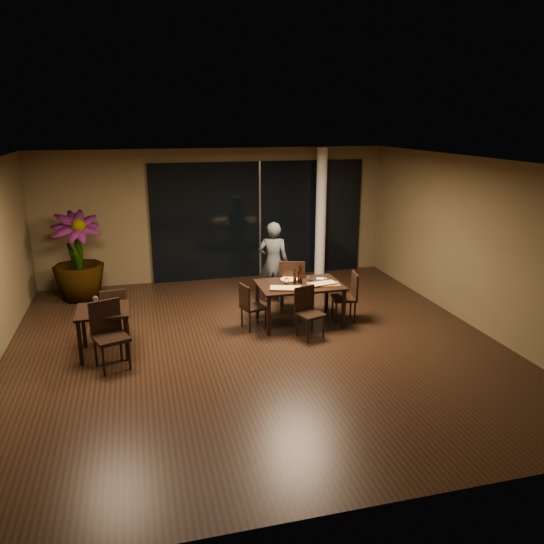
{
  "coord_description": "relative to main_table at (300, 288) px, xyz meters",
  "views": [
    {
      "loc": [
        -1.78,
        -7.93,
        3.64
      ],
      "look_at": [
        0.45,
        0.67,
        1.05
      ],
      "focal_mm": 35.0,
      "sensor_mm": 36.0,
      "label": 1
    }
  ],
  "objects": [
    {
      "name": "column",
      "position": [
        1.4,
        2.85,
        0.82
      ],
      "size": [
        0.24,
        0.24,
        3.0
      ],
      "primitive_type": "cylinder",
      "color": "white",
      "rests_on": "ground"
    },
    {
      "name": "chair_side_near",
      "position": [
        -3.3,
        -0.98,
        -0.11
      ],
      "size": [
        0.6,
        0.6,
        1.02
      ],
      "rotation": [
        0.0,
        0.0,
        0.34
      ],
      "color": "black",
      "rests_on": "ground"
    },
    {
      "name": "wine_glass_b",
      "position": [
        -3.25,
        -0.55,
        0.16
      ],
      "size": [
        0.07,
        0.07,
        0.17
      ],
      "primitive_type": null,
      "color": "white",
      "rests_on": "side_table"
    },
    {
      "name": "napkin_near",
      "position": [
        0.59,
        -0.07,
        0.08
      ],
      "size": [
        0.2,
        0.15,
        0.01
      ],
      "primitive_type": "cube",
      "rotation": [
        0.0,
        0.0,
        -0.33
      ],
      "color": "white",
      "rests_on": "main_table"
    },
    {
      "name": "chair_main_right",
      "position": [
        0.91,
        -0.11,
        -0.16
      ],
      "size": [
        0.49,
        0.49,
        0.92
      ],
      "rotation": [
        0.0,
        0.0,
        -1.75
      ],
      "color": "black",
      "rests_on": "ground"
    },
    {
      "name": "wine_glass_a",
      "position": [
        -3.5,
        -0.39,
        0.17
      ],
      "size": [
        0.08,
        0.08,
        0.19
      ],
      "primitive_type": null,
      "color": "white",
      "rests_on": "side_table"
    },
    {
      "name": "tumbler_left",
      "position": [
        -0.23,
        0.06,
        0.12
      ],
      "size": [
        0.08,
        0.08,
        0.1
      ],
      "primitive_type": "cylinder",
      "color": "white",
      "rests_on": "main_table"
    },
    {
      "name": "potted_plant",
      "position": [
        -4.01,
        2.42,
        0.24
      ],
      "size": [
        1.23,
        1.23,
        1.82
      ],
      "primitive_type": "imported",
      "rotation": [
        0.0,
        0.0,
        0.27
      ],
      "color": "#27531B",
      "rests_on": "ground"
    },
    {
      "name": "bottle_a",
      "position": [
        -0.08,
        0.04,
        0.21
      ],
      "size": [
        0.06,
        0.06,
        0.27
      ],
      "primitive_type": null,
      "color": "black",
      "rests_on": "main_table"
    },
    {
      "name": "chair_main_left",
      "position": [
        -0.94,
        -0.07,
        -0.21
      ],
      "size": [
        0.47,
        0.47,
        0.84
      ],
      "rotation": [
        0.0,
        0.0,
        1.82
      ],
      "color": "black",
      "rests_on": "ground"
    },
    {
      "name": "chair_side_far",
      "position": [
        -3.27,
        0.07,
        -0.17
      ],
      "size": [
        0.47,
        0.47,
        0.91
      ],
      "rotation": [
        0.0,
        0.0,
        3.25
      ],
      "color": "black",
      "rests_on": "ground"
    },
    {
      "name": "window_panel",
      "position": [
        0.0,
        3.16,
        0.67
      ],
      "size": [
        5.0,
        0.06,
        2.7
      ],
      "primitive_type": "cube",
      "color": "black",
      "rests_on": "ground"
    },
    {
      "name": "round_pizza",
      "position": [
        -0.12,
        0.28,
        0.08
      ],
      "size": [
        0.32,
        0.32,
        0.01
      ],
      "primitive_type": "cylinder",
      "color": "#BD3715",
      "rests_on": "main_table"
    },
    {
      "name": "chair_main_far",
      "position": [
        0.02,
        0.54,
        -0.08
      ],
      "size": [
        0.63,
        0.63,
        1.06
      ],
      "rotation": [
        0.0,
        0.0,
        2.8
      ],
      "color": "black",
      "rests_on": "ground"
    },
    {
      "name": "wall_right",
      "position": [
        3.05,
        -0.8,
        0.82
      ],
      "size": [
        0.1,
        8.0,
        3.0
      ],
      "primitive_type": "cube",
      "color": "brown",
      "rests_on": "ground"
    },
    {
      "name": "pizza_board_left",
      "position": [
        -0.34,
        -0.26,
        0.08
      ],
      "size": [
        0.6,
        0.43,
        0.01
      ],
      "primitive_type": "cube",
      "rotation": [
        0.0,
        0.0,
        -0.32
      ],
      "color": "#432915",
      "rests_on": "main_table"
    },
    {
      "name": "wall_back",
      "position": [
        -1.0,
        3.25,
        0.82
      ],
      "size": [
        8.0,
        0.1,
        3.0
      ],
      "primitive_type": "cube",
      "color": "brown",
      "rests_on": "ground"
    },
    {
      "name": "napkin_far",
      "position": [
        0.48,
        0.17,
        0.08
      ],
      "size": [
        0.2,
        0.14,
        0.01
      ],
      "primitive_type": "cube",
      "rotation": [
        0.0,
        0.0,
        -0.24
      ],
      "color": "silver",
      "rests_on": "main_table"
    },
    {
      "name": "main_table",
      "position": [
        0.0,
        0.0,
        0.0
      ],
      "size": [
        1.5,
        1.0,
        0.75
      ],
      "color": "black",
      "rests_on": "ground"
    },
    {
      "name": "ground",
      "position": [
        -1.0,
        -0.8,
        -0.68
      ],
      "size": [
        8.0,
        8.0,
        0.0
      ],
      "primitive_type": "plane",
      "color": "black",
      "rests_on": "ground"
    },
    {
      "name": "tumbler_right",
      "position": [
        0.24,
        0.13,
        0.12
      ],
      "size": [
        0.08,
        0.08,
        0.1
      ],
      "primitive_type": "cylinder",
      "color": "white",
      "rests_on": "main_table"
    },
    {
      "name": "bottle_c",
      "position": [
        0.02,
        0.08,
        0.24
      ],
      "size": [
        0.07,
        0.07,
        0.33
      ],
      "primitive_type": null,
      "color": "black",
      "rests_on": "main_table"
    },
    {
      "name": "oblong_pizza_left",
      "position": [
        -0.34,
        -0.26,
        0.1
      ],
      "size": [
        0.56,
        0.38,
        0.02
      ],
      "primitive_type": null,
      "rotation": [
        0.0,
        0.0,
        -0.31
      ],
      "color": "maroon",
      "rests_on": "pizza_board_left"
    },
    {
      "name": "diner",
      "position": [
        -0.17,
        1.25,
        0.16
      ],
      "size": [
        0.66,
        0.54,
        1.67
      ],
      "primitive_type": "imported",
      "rotation": [
        0.0,
        0.0,
        2.8
      ],
      "color": "#2B2E30",
      "rests_on": "ground"
    },
    {
      "name": "oblong_pizza_right",
      "position": [
        0.4,
        -0.16,
        0.1
      ],
      "size": [
        0.47,
        0.28,
        0.02
      ],
      "primitive_type": null,
      "rotation": [
        0.0,
        0.0,
        0.19
      ],
      "color": "#6A1109",
      "rests_on": "pizza_board_right"
    },
    {
      "name": "side_table",
      "position": [
        -3.4,
        -0.5,
        -0.05
      ],
      "size": [
        0.8,
        0.8,
        0.75
      ],
      "color": "black",
      "rests_on": "ground"
    },
    {
      "name": "pizza_board_right",
      "position": [
        0.4,
        -0.16,
        0.08
      ],
      "size": [
        0.63,
        0.38,
        0.01
      ],
      "primitive_type": "cube",
      "rotation": [
        0.0,
        0.0,
        -0.15
      ],
      "color": "#4A2D17",
      "rests_on": "main_table"
    },
    {
      "name": "ceiling",
      "position": [
        -1.0,
        -0.8,
        2.34
      ],
      "size": [
        8.0,
        8.0,
        0.04
      ],
      "primitive_type": "cube",
      "color": "silver",
      "rests_on": "wall_back"
    },
    {
      "name": "bottle_b",
      "position": [
        0.03,
        0.03,
        0.22
      ],
      "size": [
        0.07,
        0.07,
        0.3
      ],
      "primitive_type": null,
      "color": "black",
      "rests_on": "main_table"
    },
    {
      "name": "side_napkin",
      "position": [
        -3.32,
        -0.68,
        0.08
      ],
      "size": [
        0.18,
        0.12,
        0.01
      ],
      "primitive_type": "cube",
      "rotation": [
        0.0,
        0.0,
        0.04
      ],
      "color": "white",
      "rests_on": "side_table"
    },
    {
      "name": "chair_main_near",
      "position": [
        -0.05,
        -0.62,
        -0.19
      ],
      "size": [
        0.51,
        0.51,
        0.87
      ],
      "rotation": [
        0.0,
        0.0,
        0.32
      ],
      "color": "black",
      "rests_on": "ground"
    },
    {
      "name": "wall_front",
      "position": [
        -1.0,
        -4.85,
        0.82
      ],
      "size": [
        8.0,
        0.1,
        3.0
      ],
      "primitive_type": "cube",
      "color": "brown",
      "rests_on": "ground"
    }
  ]
}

